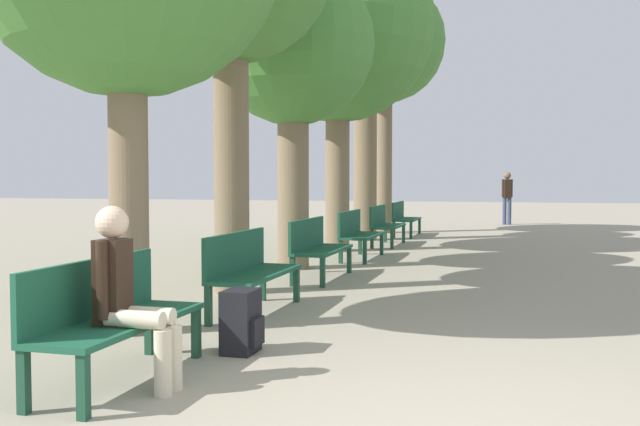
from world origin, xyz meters
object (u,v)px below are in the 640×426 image
(bench_row_3, at_px, (357,231))
(bench_row_4, at_px, (384,223))
(tree_row_2, at_px, (293,49))
(tree_row_3, at_px, (338,27))
(bench_row_0, at_px, (109,312))
(pedestrian_near, at_px, (507,194))
(bench_row_1, at_px, (248,267))
(tree_row_4, at_px, (366,50))
(tree_row_5, at_px, (384,44))
(bench_row_5, at_px, (403,216))
(backpack, at_px, (242,322))
(bench_row_2, at_px, (316,245))
(person_seated, at_px, (128,292))

(bench_row_3, xyz_separation_m, bench_row_4, (0.00, 2.56, 0.00))
(tree_row_2, bearing_deg, tree_row_3, 90.00)
(bench_row_0, bearing_deg, pedestrian_near, 82.57)
(bench_row_1, distance_m, tree_row_3, 7.39)
(tree_row_4, bearing_deg, tree_row_2, -90.00)
(bench_row_3, xyz_separation_m, tree_row_4, (-0.65, 3.76, 3.77))
(tree_row_3, xyz_separation_m, tree_row_4, (-0.00, 2.55, 0.02))
(tree_row_5, distance_m, pedestrian_near, 6.43)
(tree_row_2, distance_m, tree_row_4, 5.38)
(bench_row_5, xyz_separation_m, tree_row_5, (-0.65, 0.93, 4.30))
(tree_row_3, bearing_deg, backpack, -81.25)
(bench_row_0, distance_m, backpack, 1.15)
(bench_row_3, height_order, bench_row_4, same)
(bench_row_3, bearing_deg, tree_row_2, -112.90)
(tree_row_5, relative_size, pedestrian_near, 4.02)
(tree_row_2, distance_m, backpack, 6.14)
(bench_row_4, height_order, tree_row_4, tree_row_4)
(bench_row_2, distance_m, bench_row_5, 7.69)
(bench_row_3, relative_size, tree_row_4, 0.28)
(bench_row_0, relative_size, tree_row_2, 0.33)
(backpack, bearing_deg, person_seated, -107.20)
(tree_row_4, bearing_deg, backpack, -83.35)
(bench_row_2, relative_size, tree_row_5, 0.24)
(tree_row_5, xyz_separation_m, pedestrian_near, (2.99, 4.17, -3.86))
(bench_row_5, distance_m, pedestrian_near, 5.63)
(tree_row_2, bearing_deg, pedestrian_near, 75.75)
(bench_row_4, bearing_deg, backpack, -86.50)
(bench_row_4, xyz_separation_m, bench_row_5, (0.00, 2.56, 0.00))
(tree_row_5, bearing_deg, bench_row_1, -86.66)
(bench_row_5, relative_size, person_seated, 1.30)
(tree_row_2, relative_size, tree_row_4, 0.84)
(bench_row_4, relative_size, pedestrian_near, 0.98)
(tree_row_4, bearing_deg, bench_row_1, -85.79)
(bench_row_2, bearing_deg, person_seated, -87.56)
(bench_row_4, height_order, tree_row_3, tree_row_3)
(tree_row_2, xyz_separation_m, tree_row_3, (0.00, 2.76, 0.89))
(bench_row_0, distance_m, pedestrian_near, 18.07)
(bench_row_0, distance_m, tree_row_5, 14.41)
(bench_row_1, bearing_deg, tree_row_4, 94.21)
(bench_row_1, relative_size, tree_row_5, 0.24)
(backpack, xyz_separation_m, pedestrian_near, (1.77, 16.94, 0.66))
(tree_row_3, distance_m, tree_row_4, 2.55)
(pedestrian_near, bearing_deg, bench_row_1, -98.66)
(bench_row_5, relative_size, tree_row_3, 0.26)
(bench_row_1, bearing_deg, bench_row_4, 90.00)
(tree_row_5, bearing_deg, bench_row_5, -54.97)
(bench_row_1, distance_m, bench_row_3, 5.12)
(bench_row_1, xyz_separation_m, backpack, (0.57, -1.59, -0.23))
(bench_row_2, xyz_separation_m, tree_row_4, (-0.65, 6.32, 3.77))
(tree_row_5, bearing_deg, tree_row_4, -90.00)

